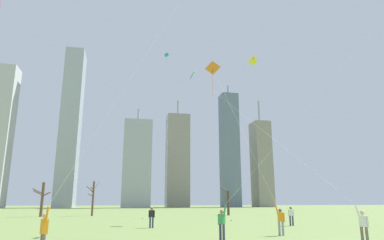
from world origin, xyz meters
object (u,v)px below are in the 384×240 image
Objects in this scene: bystander_strolling_midfield at (152,216)px; bare_tree_right_of_center at (228,202)px; kite_flyer_midfield_left_orange at (266,188)px; kite_flyer_foreground_right_pink at (279,153)px; kite_flyer_foreground_left_blue at (95,149)px; bystander_far_off_by_trees at (291,215)px; kite_flyer_midfield_right_green at (319,186)px; bare_tree_leftmost at (93,197)px; distant_kite_drifting_left_red at (0,11)px; distant_kite_low_near_trees_yellow at (252,70)px; bare_tree_rightmost at (42,198)px; distant_kite_high_overhead_teal at (163,80)px.

bystander_strolling_midfield is 28.00m from bare_tree_right_of_center.
kite_flyer_foreground_right_pink reaches higher than kite_flyer_midfield_left_orange.
bystander_far_off_by_trees is (15.78, 16.28, -2.93)m from kite_flyer_foreground_left_blue.
kite_flyer_foreground_left_blue is (-9.17, -4.51, -0.76)m from kite_flyer_foreground_right_pink.
kite_flyer_midfield_right_green is 2.49× the size of bare_tree_leftmost.
distant_kite_drifting_left_red is at bearing 170.66° from bystander_strolling_midfield.
kite_flyer_foreground_left_blue reaches higher than bystander_far_off_by_trees.
bare_tree_right_of_center reaches higher than bystander_strolling_midfield.
bare_tree_leftmost is at bearing 136.28° from distant_kite_low_near_trees_yellow.
kite_flyer_foreground_left_blue is (-11.57, -4.86, 0.94)m from kite_flyer_midfield_right_green.
bystander_far_off_by_trees is at bearing 53.82° from kite_flyer_midfield_left_orange.
kite_flyer_midfield_left_orange reaches higher than bystander_strolling_midfield.
distant_kite_drifting_left_red is 27.73m from bare_tree_rightmost.
kite_flyer_midfield_left_orange is 0.83× the size of kite_flyer_foreground_left_blue.
bare_tree_leftmost is (7.65, 23.86, -16.25)m from distant_kite_drifting_left_red.
kite_flyer_midfield_left_orange is 0.56× the size of distant_kite_drifting_left_red.
kite_flyer_midfield_right_green is at bearing -78.83° from distant_kite_high_overhead_teal.
bare_tree_leftmost is at bearing 103.91° from bystander_strolling_midfield.
distant_kite_high_overhead_teal is 21.67m from distant_kite_drifting_left_red.
bystander_far_off_by_trees is at bearing -59.15° from distant_kite_high_overhead_teal.
distant_kite_drifting_left_red reaches higher than bare_tree_leftmost.
kite_flyer_midfield_left_orange is 4.51m from kite_flyer_foreground_right_pink.
kite_flyer_foreground_right_pink is 10.64× the size of bystander_strolling_midfield.
kite_flyer_midfield_right_green is 2.68× the size of bare_tree_rightmost.
distant_kite_low_near_trees_yellow reaches higher than kite_flyer_midfield_right_green.
bare_tree_leftmost is (-18.96, 18.14, -14.88)m from distant_kite_low_near_trees_yellow.
bystander_strolling_midfield is (3.56, 16.30, -2.93)m from kite_flyer_foreground_left_blue.
kite_flyer_foreground_right_pink is 37.01m from bare_tree_right_of_center.
distant_kite_low_near_trees_yellow is 3.80× the size of bare_tree_leftmost.
bare_tree_rightmost is (-21.40, 36.05, -0.37)m from kite_flyer_midfield_right_green.
bystander_strolling_midfield is 0.07× the size of distant_kite_high_overhead_teal.
kite_flyer_midfield_right_green is at bearing 8.27° from kite_flyer_foreground_right_pink.
bare_tree_leftmost is (-6.48, 26.18, 1.87)m from bystander_strolling_midfield.
bare_tree_rightmost is at bearing 103.50° from kite_flyer_foreground_left_blue.
kite_flyer_midfield_right_green is 12.33m from bystander_far_off_by_trees.
bare_tree_rightmost reaches higher than bystander_far_off_by_trees.
bystander_far_off_by_trees is at bearing -43.89° from bare_tree_rightmost.
kite_flyer_foreground_right_pink is (-2.41, -0.35, 1.70)m from kite_flyer_midfield_right_green.
distant_kite_drifting_left_red reaches higher than kite_flyer_midfield_left_orange.
kite_flyer_foreground_right_pink is 1.19× the size of kite_flyer_foreground_left_blue.
kite_flyer_foreground_left_blue is 8.97× the size of bystander_strolling_midfield.
distant_kite_high_overhead_teal is (2.57, 16.13, 17.71)m from bystander_strolling_midfield.
bare_tree_right_of_center is 0.84× the size of bare_tree_leftmost.
bystander_strolling_midfield is at bearing -61.46° from bare_tree_rightmost.
bare_tree_leftmost is at bearing 72.23° from distant_kite_drifting_left_red.
kite_flyer_foreground_right_pink reaches higher than bare_tree_rightmost.
kite_flyer_midfield_left_orange is 9.75m from bystander_far_off_by_trees.
distant_kite_high_overhead_teal is (-4.02, 23.86, 15.72)m from kite_flyer_midfield_left_orange.
bystander_far_off_by_trees is 35.56m from bare_tree_rightmost.
kite_flyer_midfield_left_orange is 36.34m from bare_tree_leftmost.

